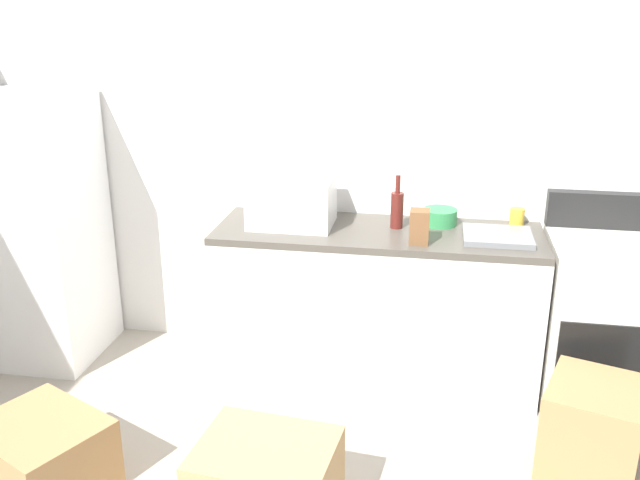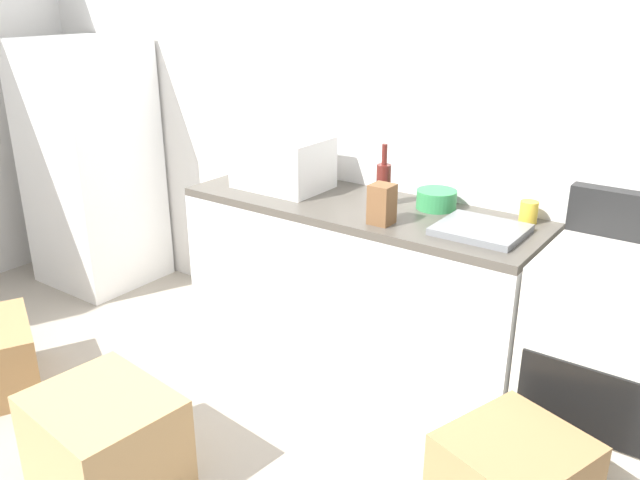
{
  "view_description": "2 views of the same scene",
  "coord_description": "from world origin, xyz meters",
  "px_view_note": "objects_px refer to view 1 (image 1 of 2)",
  "views": [
    {
      "loc": [
        0.6,
        -2.43,
        2.12
      ],
      "look_at": [
        0.06,
        0.73,
        0.99
      ],
      "focal_mm": 39.07,
      "sensor_mm": 36.0,
      "label": 1
    },
    {
      "loc": [
        1.91,
        -1.37,
        1.88
      ],
      "look_at": [
        0.46,
        0.65,
        0.92
      ],
      "focal_mm": 36.63,
      "sensor_mm": 36.0,
      "label": 2
    }
  ],
  "objects_px": {
    "microwave": "(292,202)",
    "cardboard_box_large": "(593,427)",
    "refrigerator": "(34,230)",
    "stove_oven": "(599,317)",
    "coffee_mug": "(517,217)",
    "mixing_bowl": "(440,217)",
    "knife_block": "(419,227)",
    "wine_bottle": "(397,209)",
    "cardboard_box_medium": "(43,457)"
  },
  "relations": [
    {
      "from": "stove_oven",
      "to": "coffee_mug",
      "type": "height_order",
      "value": "stove_oven"
    },
    {
      "from": "cardboard_box_large",
      "to": "cardboard_box_medium",
      "type": "height_order",
      "value": "cardboard_box_large"
    },
    {
      "from": "refrigerator",
      "to": "microwave",
      "type": "relative_size",
      "value": 3.49
    },
    {
      "from": "coffee_mug",
      "to": "cardboard_box_large",
      "type": "xyz_separation_m",
      "value": [
        0.33,
        -0.9,
        -0.73
      ]
    },
    {
      "from": "cardboard_box_large",
      "to": "stove_oven",
      "type": "bearing_deg",
      "value": 79.24
    },
    {
      "from": "stove_oven",
      "to": "refrigerator",
      "type": "bearing_deg",
      "value": -179.03
    },
    {
      "from": "stove_oven",
      "to": "cardboard_box_large",
      "type": "distance_m",
      "value": 0.74
    },
    {
      "from": "knife_block",
      "to": "mixing_bowl",
      "type": "distance_m",
      "value": 0.35
    },
    {
      "from": "coffee_mug",
      "to": "knife_block",
      "type": "xyz_separation_m",
      "value": [
        -0.53,
        -0.39,
        0.04
      ]
    },
    {
      "from": "stove_oven",
      "to": "wine_bottle",
      "type": "bearing_deg",
      "value": 177.12
    },
    {
      "from": "coffee_mug",
      "to": "mixing_bowl",
      "type": "xyz_separation_m",
      "value": [
        -0.43,
        -0.05,
        -0.0
      ]
    },
    {
      "from": "stove_oven",
      "to": "cardboard_box_medium",
      "type": "bearing_deg",
      "value": -153.7
    },
    {
      "from": "coffee_mug",
      "to": "stove_oven",
      "type": "bearing_deg",
      "value": -24.25
    },
    {
      "from": "coffee_mug",
      "to": "mixing_bowl",
      "type": "relative_size",
      "value": 0.53
    },
    {
      "from": "microwave",
      "to": "cardboard_box_large",
      "type": "bearing_deg",
      "value": -23.95
    },
    {
      "from": "wine_bottle",
      "to": "coffee_mug",
      "type": "relative_size",
      "value": 3.0
    },
    {
      "from": "knife_block",
      "to": "microwave",
      "type": "bearing_deg",
      "value": 164.87
    },
    {
      "from": "microwave",
      "to": "cardboard_box_medium",
      "type": "bearing_deg",
      "value": -124.24
    },
    {
      "from": "wine_bottle",
      "to": "knife_block",
      "type": "bearing_deg",
      "value": -60.94
    },
    {
      "from": "microwave",
      "to": "coffee_mug",
      "type": "height_order",
      "value": "microwave"
    },
    {
      "from": "coffee_mug",
      "to": "knife_block",
      "type": "height_order",
      "value": "knife_block"
    },
    {
      "from": "stove_oven",
      "to": "cardboard_box_large",
      "type": "xyz_separation_m",
      "value": [
        -0.13,
        -0.69,
        -0.25
      ]
    },
    {
      "from": "cardboard_box_large",
      "to": "coffee_mug",
      "type": "bearing_deg",
      "value": 110.26
    },
    {
      "from": "refrigerator",
      "to": "cardboard_box_large",
      "type": "distance_m",
      "value": 3.26
    },
    {
      "from": "stove_oven",
      "to": "mixing_bowl",
      "type": "xyz_separation_m",
      "value": [
        -0.89,
        0.15,
        0.48
      ]
    },
    {
      "from": "refrigerator",
      "to": "microwave",
      "type": "bearing_deg",
      "value": 2.46
    },
    {
      "from": "refrigerator",
      "to": "cardboard_box_medium",
      "type": "distance_m",
      "value": 1.54
    },
    {
      "from": "microwave",
      "to": "knife_block",
      "type": "relative_size",
      "value": 2.56
    },
    {
      "from": "microwave",
      "to": "coffee_mug",
      "type": "xyz_separation_m",
      "value": [
        1.25,
        0.2,
        -0.09
      ]
    },
    {
      "from": "refrigerator",
      "to": "coffee_mug",
      "type": "relative_size",
      "value": 16.03
    },
    {
      "from": "refrigerator",
      "to": "mixing_bowl",
      "type": "bearing_deg",
      "value": 5.02
    },
    {
      "from": "cardboard_box_large",
      "to": "wine_bottle",
      "type": "bearing_deg",
      "value": 143.13
    },
    {
      "from": "microwave",
      "to": "knife_block",
      "type": "height_order",
      "value": "microwave"
    },
    {
      "from": "wine_bottle",
      "to": "mixing_bowl",
      "type": "bearing_deg",
      "value": 22.4
    },
    {
      "from": "cardboard_box_large",
      "to": "cardboard_box_medium",
      "type": "bearing_deg",
      "value": -166.49
    },
    {
      "from": "cardboard_box_large",
      "to": "knife_block",
      "type": "bearing_deg",
      "value": 149.52
    },
    {
      "from": "stove_oven",
      "to": "coffee_mug",
      "type": "xyz_separation_m",
      "value": [
        -0.46,
        0.21,
        0.48
      ]
    },
    {
      "from": "microwave",
      "to": "cardboard_box_large",
      "type": "height_order",
      "value": "microwave"
    },
    {
      "from": "stove_oven",
      "to": "coffee_mug",
      "type": "relative_size",
      "value": 11.0
    },
    {
      "from": "refrigerator",
      "to": "knife_block",
      "type": "height_order",
      "value": "refrigerator"
    },
    {
      "from": "wine_bottle",
      "to": "knife_block",
      "type": "relative_size",
      "value": 1.67
    },
    {
      "from": "wine_bottle",
      "to": "coffee_mug",
      "type": "height_order",
      "value": "wine_bottle"
    },
    {
      "from": "wine_bottle",
      "to": "mixing_bowl",
      "type": "xyz_separation_m",
      "value": [
        0.24,
        0.1,
        -0.06
      ]
    },
    {
      "from": "coffee_mug",
      "to": "refrigerator",
      "type": "bearing_deg",
      "value": -174.65
    },
    {
      "from": "cardboard_box_medium",
      "to": "microwave",
      "type": "bearing_deg",
      "value": 55.76
    },
    {
      "from": "knife_block",
      "to": "cardboard_box_large",
      "type": "relative_size",
      "value": 0.39
    },
    {
      "from": "refrigerator",
      "to": "stove_oven",
      "type": "xyz_separation_m",
      "value": [
        3.27,
        0.06,
        -0.34
      ]
    },
    {
      "from": "stove_oven",
      "to": "wine_bottle",
      "type": "distance_m",
      "value": 1.25
    },
    {
      "from": "refrigerator",
      "to": "cardboard_box_large",
      "type": "bearing_deg",
      "value": -11.4
    },
    {
      "from": "stove_oven",
      "to": "mixing_bowl",
      "type": "distance_m",
      "value": 1.02
    }
  ]
}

